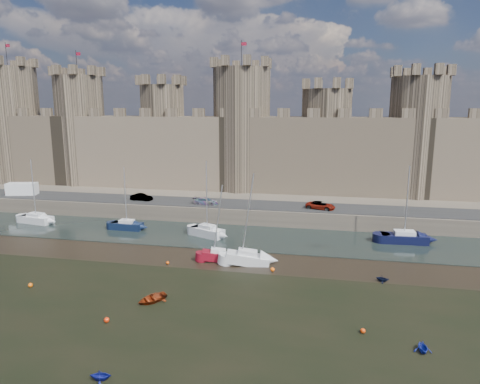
{
  "coord_description": "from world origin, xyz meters",
  "views": [
    {
      "loc": [
        18.1,
        -33.58,
        18.34
      ],
      "look_at": [
        6.96,
        22.0,
        7.02
      ],
      "focal_mm": 32.0,
      "sensor_mm": 36.0,
      "label": 1
    }
  ],
  "objects": [
    {
      "name": "ground",
      "position": [
        0.0,
        0.0,
        0.0
      ],
      "size": [
        160.0,
        160.0,
        0.0
      ],
      "primitive_type": "plane",
      "color": "black",
      "rests_on": "ground"
    },
    {
      "name": "buoy_0",
      "position": [
        -11.31,
        2.77,
        0.24
      ],
      "size": [
        0.48,
        0.48,
        0.48
      ],
      "primitive_type": "sphere",
      "color": "#E95B0A",
      "rests_on": "ground"
    },
    {
      "name": "buoy_3",
      "position": [
        12.72,
        12.0,
        0.24
      ],
      "size": [
        0.48,
        0.48,
        0.48
      ],
      "primitive_type": "sphere",
      "color": "#FF5D0B",
      "rests_on": "ground"
    },
    {
      "name": "sailboat_4",
      "position": [
        5.83,
        14.22,
        0.71
      ],
      "size": [
        4.27,
        2.42,
        9.41
      ],
      "rotation": [
        0.0,
        0.0,
        0.22
      ],
      "color": "maroon",
      "rests_on": "ground"
    },
    {
      "name": "sailboat_3",
      "position": [
        29.11,
        25.8,
        0.81
      ],
      "size": [
        6.14,
        2.62,
        10.59
      ],
      "rotation": [
        0.0,
        0.0,
        0.05
      ],
      "color": "black",
      "rests_on": "ground"
    },
    {
      "name": "buoy_2",
      "position": [
        0.07,
        -2.45,
        0.24
      ],
      "size": [
        0.48,
        0.48,
        0.48
      ],
      "primitive_type": "sphere",
      "color": "red",
      "rests_on": "ground"
    },
    {
      "name": "sailboat_1",
      "position": [
        -10.99,
        24.29,
        0.77
      ],
      "size": [
        4.82,
        1.99,
        9.55
      ],
      "rotation": [
        0.0,
        0.0,
        -0.03
      ],
      "color": "black",
      "rests_on": "ground"
    },
    {
      "name": "car_1",
      "position": [
        -12.55,
        33.32,
        3.12
      ],
      "size": [
        3.88,
        1.66,
        1.24
      ],
      "primitive_type": "imported",
      "rotation": [
        0.0,
        0.0,
        1.48
      ],
      "color": "gray",
      "rests_on": "quay"
    },
    {
      "name": "car_2",
      "position": [
        -0.93,
        32.61,
        3.09
      ],
      "size": [
        4.06,
        1.72,
        1.17
      ],
      "primitive_type": "imported",
      "rotation": [
        0.0,
        0.0,
        1.55
      ],
      "color": "gray",
      "rests_on": "quay"
    },
    {
      "name": "buoy_1",
      "position": [
        0.25,
        11.78,
        0.2
      ],
      "size": [
        0.4,
        0.4,
        0.4
      ],
      "primitive_type": "sphere",
      "color": "#E2490A",
      "rests_on": "ground"
    },
    {
      "name": "road",
      "position": [
        0.0,
        34.0,
        2.55
      ],
      "size": [
        160.0,
        7.0,
        0.1
      ],
      "primitive_type": "cube",
      "color": "black",
      "rests_on": "quay"
    },
    {
      "name": "buoy_5",
      "position": [
        21.69,
        0.08,
        0.22
      ],
      "size": [
        0.43,
        0.43,
        0.43
      ],
      "primitive_type": "sphere",
      "color": "#E43A0A",
      "rests_on": "ground"
    },
    {
      "name": "van",
      "position": [
        -35.87,
        33.5,
        3.63
      ],
      "size": [
        5.52,
        3.27,
        2.26
      ],
      "primitive_type": "cube",
      "rotation": [
        0.0,
        0.0,
        0.25
      ],
      "color": "white",
      "rests_on": "quay"
    },
    {
      "name": "dinghy_4",
      "position": [
        2.36,
        2.05,
        0.3
      ],
      "size": [
        3.46,
        3.57,
        0.6
      ],
      "primitive_type": "imported",
      "rotation": [
        1.57,
        0.0,
        5.59
      ],
      "color": "maroon",
      "rests_on": "ground"
    },
    {
      "name": "car_0",
      "position": [
        -37.43,
        33.56,
        3.12
      ],
      "size": [
        3.66,
        1.54,
        1.24
      ],
      "primitive_type": "imported",
      "rotation": [
        0.0,
        0.0,
        1.55
      ],
      "color": "gray",
      "rests_on": "quay"
    },
    {
      "name": "sailboat_5",
      "position": [
        9.53,
        13.76,
        0.78
      ],
      "size": [
        5.32,
        2.73,
        10.97
      ],
      "rotation": [
        0.0,
        0.0,
        0.15
      ],
      "color": "silver",
      "rests_on": "ground"
    },
    {
      "name": "dinghy_5",
      "position": [
        25.94,
        -1.87,
        0.41
      ],
      "size": [
        1.49,
        1.68,
        0.83
      ],
      "primitive_type": "imported",
      "rotation": [
        1.57,
        0.0,
        0.09
      ],
      "color": "#16259A",
      "rests_on": "ground"
    },
    {
      "name": "quay",
      "position": [
        0.0,
        60.0,
        1.25
      ],
      "size": [
        160.0,
        60.0,
        2.5
      ],
      "primitive_type": "cube",
      "color": "#4C443A",
      "rests_on": "ground"
    },
    {
      "name": "castle",
      "position": [
        -0.64,
        48.0,
        11.67
      ],
      "size": [
        108.5,
        11.0,
        29.0
      ],
      "color": "#42382B",
      "rests_on": "quay"
    },
    {
      "name": "sailboat_0",
      "position": [
        -26.9,
        24.87,
        0.8
      ],
      "size": [
        5.72,
        2.93,
        10.22
      ],
      "rotation": [
        0.0,
        0.0,
        -0.15
      ],
      "color": "silver",
      "rests_on": "ground"
    },
    {
      "name": "seaweed_patch",
      "position": [
        0.0,
        -6.0,
        0.01
      ],
      "size": [
        70.0,
        34.0,
        0.01
      ],
      "primitive_type": "cube",
      "color": "black",
      "rests_on": "ground"
    },
    {
      "name": "car_3",
      "position": [
        17.67,
        32.96,
        3.13
      ],
      "size": [
        4.91,
        3.19,
        1.26
      ],
      "primitive_type": "imported",
      "rotation": [
        0.0,
        0.0,
        1.31
      ],
      "color": "gray",
      "rests_on": "quay"
    },
    {
      "name": "dinghy_7",
      "position": [
        24.57,
        11.37,
        0.35
      ],
      "size": [
        1.56,
        1.42,
        0.71
      ],
      "primitive_type": "imported",
      "rotation": [
        1.57,
        0.0,
        1.36
      ],
      "color": "black",
      "rests_on": "ground"
    },
    {
      "name": "dinghy_1",
      "position": [
        3.66,
        -9.91,
        0.38
      ],
      "size": [
        1.7,
        1.56,
        0.76
      ],
      "primitive_type": "imported",
      "rotation": [
        1.57,
        0.0,
        1.82
      ],
      "color": "navy",
      "rests_on": "ground"
    },
    {
      "name": "sailboat_2",
      "position": [
        1.9,
        23.29,
        0.85
      ],
      "size": [
        5.41,
        3.82,
        10.9
      ],
      "rotation": [
        0.0,
        0.0,
        -0.41
      ],
      "color": "silver",
      "rests_on": "ground"
    },
    {
      "name": "water_channel",
      "position": [
        0.0,
        24.0,
        0.04
      ],
      "size": [
        160.0,
        12.0,
        0.08
      ],
      "primitive_type": "cube",
      "color": "black",
      "rests_on": "ground"
    }
  ]
}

